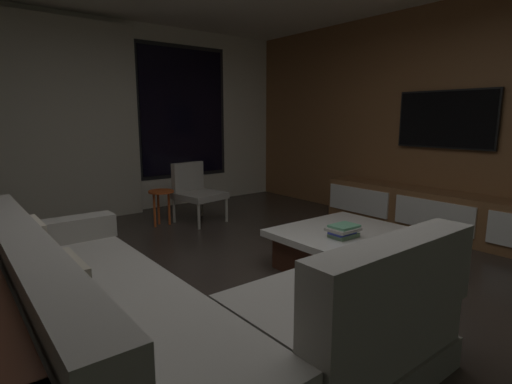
{
  "coord_description": "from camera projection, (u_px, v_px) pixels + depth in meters",
  "views": [
    {
      "loc": [
        -1.75,
        -2.12,
        1.37
      ],
      "look_at": [
        0.71,
        1.0,
        0.63
      ],
      "focal_mm": 28.18,
      "sensor_mm": 36.0,
      "label": 1
    }
  ],
  "objects": [
    {
      "name": "sectional_couch",
      "position": [
        164.0,
        319.0,
        2.19
      ],
      "size": [
        1.98,
        2.5,
        0.82
      ],
      "color": "gray",
      "rests_on": "floor"
    },
    {
      "name": "side_stool",
      "position": [
        161.0,
        197.0,
        5.11
      ],
      "size": [
        0.32,
        0.32,
        0.46
      ],
      "color": "#BF4C1E",
      "rests_on": "floor"
    },
    {
      "name": "back_wall_with_window",
      "position": [
        93.0,
        120.0,
        5.46
      ],
      "size": [
        6.6,
        0.3,
        2.7
      ],
      "color": "silver",
      "rests_on": "floor"
    },
    {
      "name": "media_console",
      "position": [
        446.0,
        216.0,
        4.64
      ],
      "size": [
        0.46,
        3.1,
        0.52
      ],
      "color": "brown",
      "rests_on": "floor"
    },
    {
      "name": "media_wall",
      "position": [
        472.0,
        119.0,
        4.57
      ],
      "size": [
        0.12,
        7.8,
        2.7
      ],
      "color": "brown",
      "rests_on": "floor"
    },
    {
      "name": "floor",
      "position": [
        264.0,
        307.0,
        2.96
      ],
      "size": [
        9.2,
        9.2,
        0.0
      ],
      "primitive_type": "plane",
      "color": "#332B26"
    },
    {
      "name": "accent_chair_near_window",
      "position": [
        196.0,
        189.0,
        5.33
      ],
      "size": [
        0.63,
        0.65,
        0.78
      ],
      "color": "#B2ADA0",
      "rests_on": "floor"
    },
    {
      "name": "book_stack_on_coffee_table",
      "position": [
        343.0,
        231.0,
        3.43
      ],
      "size": [
        0.28,
        0.2,
        0.11
      ],
      "color": "#84AD83",
      "rests_on": "coffee_table"
    },
    {
      "name": "mounted_tv",
      "position": [
        446.0,
        119.0,
        4.7
      ],
      "size": [
        0.05,
        1.17,
        0.68
      ],
      "color": "black"
    },
    {
      "name": "coffee_table",
      "position": [
        350.0,
        251.0,
        3.62
      ],
      "size": [
        1.16,
        1.16,
        0.36
      ],
      "color": "#462517",
      "rests_on": "floor"
    }
  ]
}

